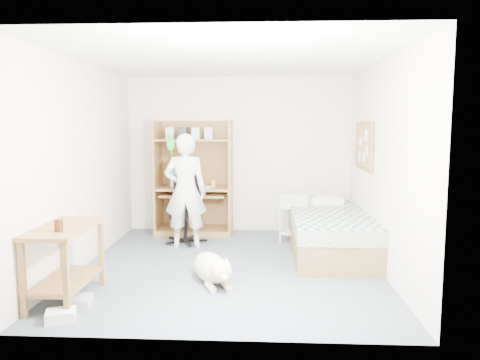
{
  "coord_description": "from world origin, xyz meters",
  "views": [
    {
      "loc": [
        0.41,
        -5.59,
        1.74
      ],
      "look_at": [
        0.11,
        0.2,
        1.05
      ],
      "focal_mm": 35.0,
      "sensor_mm": 36.0,
      "label": 1
    }
  ],
  "objects": [
    {
      "name": "floor",
      "position": [
        0.0,
        0.0,
        0.0
      ],
      "size": [
        4.0,
        4.0,
        0.0
      ],
      "primitive_type": "plane",
      "color": "#45525E",
      "rests_on": "ground"
    },
    {
      "name": "drink_glass",
      "position": [
        -1.5,
        -1.42,
        0.81
      ],
      "size": [
        0.08,
        0.08,
        0.12
      ],
      "primitive_type": "cylinder",
      "color": "#3E1A0A",
      "rests_on": "side_desk"
    },
    {
      "name": "side_desk",
      "position": [
        -1.55,
        -1.2,
        0.49
      ],
      "size": [
        0.5,
        1.0,
        0.75
      ],
      "color": "brown",
      "rests_on": "floor"
    },
    {
      "name": "corkboard",
      "position": [
        1.77,
        0.9,
        1.45
      ],
      "size": [
        0.04,
        0.94,
        0.66
      ],
      "color": "brown",
      "rests_on": "wall_right"
    },
    {
      "name": "dog",
      "position": [
        -0.16,
        -0.61,
        0.17
      ],
      "size": [
        0.57,
        0.96,
        0.38
      ],
      "rotation": [
        0.0,
        0.0,
        0.41
      ],
      "color": "beige",
      "rests_on": "floor"
    },
    {
      "name": "keyboard",
      "position": [
        -0.73,
        1.58,
        0.67
      ],
      "size": [
        0.46,
        0.19,
        0.03
      ],
      "primitive_type": "cube",
      "rotation": [
        0.0,
        0.0,
        0.07
      ],
      "color": "beige",
      "rests_on": "computer_hutch"
    },
    {
      "name": "ceiling",
      "position": [
        0.0,
        0.0,
        2.5
      ],
      "size": [
        3.6,
        4.0,
        0.02
      ],
      "primitive_type": "cube",
      "color": "white",
      "rests_on": "wall_back"
    },
    {
      "name": "printer_cart",
      "position": [
        0.89,
        1.26,
        0.36
      ],
      "size": [
        0.56,
        0.52,
        0.55
      ],
      "rotation": [
        0.0,
        0.0,
        -0.41
      ],
      "color": "silver",
      "rests_on": "floor"
    },
    {
      "name": "floor_box_b",
      "position": [
        -1.36,
        -1.31,
        0.04
      ],
      "size": [
        0.21,
        0.24,
        0.08
      ],
      "primitive_type": "cube",
      "rotation": [
        0.0,
        0.0,
        0.13
      ],
      "color": "#B7B8B3",
      "rests_on": "floor"
    },
    {
      "name": "pencil_cup",
      "position": [
        -0.39,
        1.65,
        0.82
      ],
      "size": [
        0.08,
        0.08,
        0.12
      ],
      "primitive_type": "cylinder",
      "color": "gold",
      "rests_on": "computer_hutch"
    },
    {
      "name": "printer",
      "position": [
        0.89,
        1.26,
        0.64
      ],
      "size": [
        0.51,
        0.46,
        0.18
      ],
      "primitive_type": "cube",
      "rotation": [
        0.0,
        0.0,
        -0.41
      ],
      "color": "#B3B3AD",
      "rests_on": "printer_cart"
    },
    {
      "name": "floor_box_a",
      "position": [
        -1.39,
        -1.7,
        0.05
      ],
      "size": [
        0.3,
        0.27,
        0.1
      ],
      "primitive_type": "cube",
      "rotation": [
        0.0,
        0.0,
        0.33
      ],
      "color": "white",
      "rests_on": "floor"
    },
    {
      "name": "wall_back",
      "position": [
        0.0,
        2.0,
        1.25
      ],
      "size": [
        3.6,
        0.02,
        2.5
      ],
      "primitive_type": "cube",
      "color": "silver",
      "rests_on": "floor"
    },
    {
      "name": "bed",
      "position": [
        1.3,
        0.62,
        0.29
      ],
      "size": [
        1.02,
        2.02,
        0.66
      ],
      "color": "brown",
      "rests_on": "floor"
    },
    {
      "name": "person",
      "position": [
        -0.7,
        0.86,
        0.81
      ],
      "size": [
        0.61,
        0.42,
        1.62
      ],
      "primitive_type": "imported",
      "rotation": [
        0.0,
        0.0,
        3.2
      ],
      "color": "silver",
      "rests_on": "floor"
    },
    {
      "name": "parrot",
      "position": [
        -0.9,
        0.88,
        1.48
      ],
      "size": [
        0.12,
        0.21,
        0.33
      ],
      "rotation": [
        0.0,
        0.0,
        0.06
      ],
      "color": "#159026",
      "rests_on": "person"
    },
    {
      "name": "crt_monitor",
      "position": [
        -0.86,
        1.75,
        0.96
      ],
      "size": [
        0.43,
        0.46,
        0.38
      ],
      "rotation": [
        0.0,
        0.0,
        0.07
      ],
      "color": "beige",
      "rests_on": "computer_hutch"
    },
    {
      "name": "wall_left",
      "position": [
        -1.8,
        0.0,
        1.25
      ],
      "size": [
        0.02,
        4.0,
        2.5
      ],
      "primitive_type": "cube",
      "color": "silver",
      "rests_on": "floor"
    },
    {
      "name": "wall_right",
      "position": [
        1.8,
        0.0,
        1.25
      ],
      "size": [
        0.02,
        4.0,
        2.5
      ],
      "primitive_type": "cube",
      "color": "silver",
      "rests_on": "floor"
    },
    {
      "name": "computer_hutch",
      "position": [
        -0.7,
        1.74,
        0.82
      ],
      "size": [
        1.2,
        0.63,
        1.8
      ],
      "color": "brown",
      "rests_on": "floor"
    },
    {
      "name": "office_chair",
      "position": [
        -0.75,
        1.17,
        0.35
      ],
      "size": [
        0.55,
        0.55,
        0.97
      ],
      "rotation": [
        0.0,
        0.0,
        0.06
      ],
      "color": "black",
      "rests_on": "floor"
    }
  ]
}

